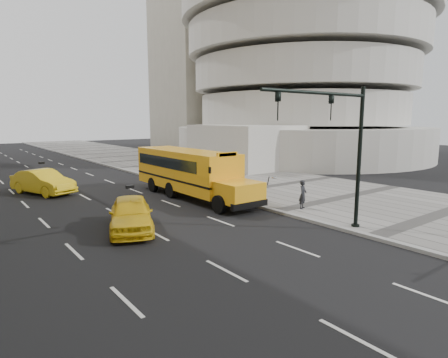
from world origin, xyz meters
TOP-DOWN VIEW (x-y plane):
  - ground at (0.00, 0.00)m, footprint 140.00×140.00m
  - sidewalk_museum at (12.00, 0.00)m, footprint 12.00×140.00m
  - curb_museum at (6.00, 0.00)m, footprint 0.30×140.00m
  - guggenheim at (29.37, 18.51)m, footprint 33.20×42.20m
  - school_bus at (4.50, 1.16)m, footprint 2.96×11.56m
  - taxi_near at (-1.62, -3.79)m, footprint 3.46×4.94m
  - taxi_far at (-2.87, 7.81)m, footprint 3.48×5.24m
  - pedestrian at (7.33, -6.08)m, footprint 0.68×0.57m
  - traffic_signal at (5.19, -9.86)m, footprint 6.18×0.36m

SIDE VIEW (x-z plane):
  - ground at x=0.00m, z-range 0.00..0.00m
  - sidewalk_museum at x=12.00m, z-range 0.00..0.15m
  - curb_museum at x=6.00m, z-range 0.00..0.15m
  - taxi_near at x=-1.62m, z-range 0.00..1.56m
  - taxi_far at x=-2.87m, z-range 0.00..1.63m
  - pedestrian at x=7.33m, z-range 0.15..1.73m
  - school_bus at x=4.50m, z-range 0.17..3.36m
  - traffic_signal at x=5.19m, z-range 0.89..7.29m
  - guggenheim at x=29.37m, z-range -3.92..31.08m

